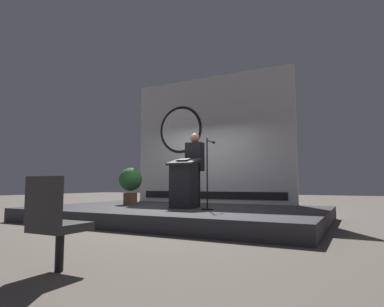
{
  "coord_description": "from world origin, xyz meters",
  "views": [
    {
      "loc": [
        3.72,
        -6.51,
        0.81
      ],
      "look_at": [
        0.29,
        0.17,
        1.53
      ],
      "focal_mm": 30.41,
      "sensor_mm": 36.0,
      "label": 1
    }
  ],
  "objects_px": {
    "potted_plant": "(131,182)",
    "audience_chair_left": "(54,219)",
    "podium": "(184,184)",
    "speaker_person": "(195,169)",
    "microphone_stand": "(208,184)"
  },
  "relations": [
    {
      "from": "speaker_person",
      "to": "microphone_stand",
      "type": "xyz_separation_m",
      "value": [
        0.61,
        -0.58,
        -0.36
      ]
    },
    {
      "from": "microphone_stand",
      "to": "potted_plant",
      "type": "distance_m",
      "value": 2.66
    },
    {
      "from": "speaker_person",
      "to": "audience_chair_left",
      "type": "bearing_deg",
      "value": -79.56
    },
    {
      "from": "potted_plant",
      "to": "audience_chair_left",
      "type": "height_order",
      "value": "potted_plant"
    },
    {
      "from": "podium",
      "to": "speaker_person",
      "type": "xyz_separation_m",
      "value": [
        0.03,
        0.48,
        0.34
      ]
    },
    {
      "from": "potted_plant",
      "to": "audience_chair_left",
      "type": "distance_m",
      "value": 5.52
    },
    {
      "from": "podium",
      "to": "speaker_person",
      "type": "relative_size",
      "value": 0.64
    },
    {
      "from": "podium",
      "to": "speaker_person",
      "type": "bearing_deg",
      "value": 86.38
    },
    {
      "from": "microphone_stand",
      "to": "potted_plant",
      "type": "xyz_separation_m",
      "value": [
        -2.56,
        0.71,
        0.06
      ]
    },
    {
      "from": "podium",
      "to": "potted_plant",
      "type": "bearing_deg",
      "value": 162.43
    },
    {
      "from": "podium",
      "to": "audience_chair_left",
      "type": "relative_size",
      "value": 1.24
    },
    {
      "from": "podium",
      "to": "audience_chair_left",
      "type": "height_order",
      "value": "podium"
    },
    {
      "from": "speaker_person",
      "to": "potted_plant",
      "type": "bearing_deg",
      "value": 176.19
    },
    {
      "from": "potted_plant",
      "to": "audience_chair_left",
      "type": "bearing_deg",
      "value": -59.36
    },
    {
      "from": "podium",
      "to": "potted_plant",
      "type": "xyz_separation_m",
      "value": [
        -1.93,
        0.61,
        0.04
      ]
    }
  ]
}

